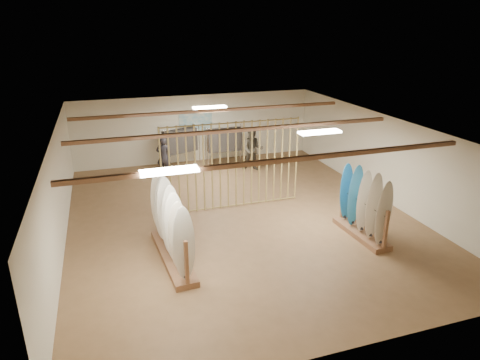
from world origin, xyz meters
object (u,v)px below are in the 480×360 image
object	(u,v)px
rack_right	(363,214)
shopper_a	(164,154)
shopper_b	(253,147)
clothing_rack_a	(180,141)
clothing_rack_b	(225,140)
rack_left	(172,235)

from	to	relation	value
rack_right	shopper_a	world-z (taller)	rack_right
rack_right	shopper_b	xyz separation A→B (m)	(-0.96, 6.29, 0.30)
rack_right	shopper_b	size ratio (longest dim) A/B	1.07
clothing_rack_a	clothing_rack_b	bearing A→B (deg)	-30.00
rack_right	clothing_rack_a	bearing A→B (deg)	112.69
rack_left	rack_right	size ratio (longest dim) A/B	1.40
clothing_rack_a	shopper_a	bearing A→B (deg)	-151.37
rack_right	shopper_a	bearing A→B (deg)	120.82
rack_right	shopper_b	world-z (taller)	rack_right
rack_left	clothing_rack_a	distance (m)	7.43
rack_right	clothing_rack_b	distance (m)	7.54
rack_left	shopper_a	world-z (taller)	rack_left
rack_right	shopper_a	size ratio (longest dim) A/B	1.19
clothing_rack_a	shopper_a	world-z (taller)	shopper_a
rack_right	rack_left	bearing A→B (deg)	173.25
clothing_rack_b	shopper_a	distance (m)	2.68
shopper_a	shopper_b	bearing A→B (deg)	-163.16
rack_left	shopper_a	distance (m)	6.38
rack_left	shopper_a	xyz separation A→B (m)	(0.76, 6.33, 0.18)
rack_left	clothing_rack_b	world-z (taller)	rack_left
clothing_rack_b	shopper_a	bearing A→B (deg)	-166.94
rack_left	shopper_b	size ratio (longest dim) A/B	1.50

